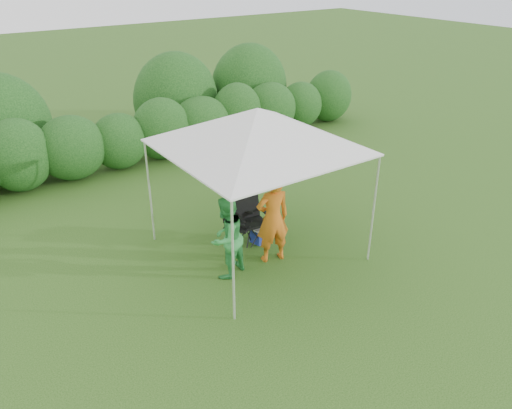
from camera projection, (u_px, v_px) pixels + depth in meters
ground at (273, 260)px, 9.42m from camera, size 70.00×70.00×0.00m
hedge at (142, 134)px, 13.46m from camera, size 15.19×1.53×1.80m
canopy at (258, 128)px, 8.68m from camera, size 3.10×3.10×2.83m
chair_right at (250, 215)px, 9.90m from camera, size 0.64×0.59×0.94m
chair_left at (234, 219)px, 9.78m from camera, size 0.73×0.72×0.92m
man at (273, 218)px, 9.08m from camera, size 0.72×0.55×1.75m
woman at (226, 237)px, 8.68m from camera, size 0.91×0.82×1.53m
cooler at (260, 234)px, 10.00m from camera, size 0.43×0.35×0.32m
bottle at (264, 222)px, 9.87m from camera, size 0.06×0.06×0.23m
lawn_toy at (302, 148)px, 14.54m from camera, size 0.51×0.43×0.26m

